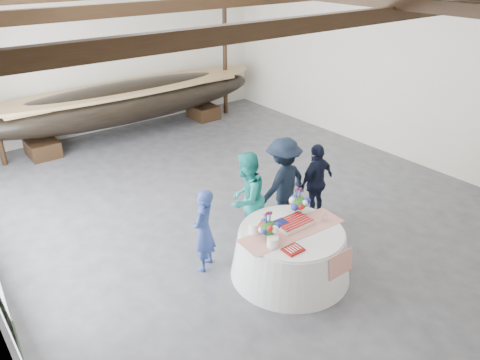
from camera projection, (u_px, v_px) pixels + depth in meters
floor at (232, 201)px, 10.30m from camera, size 10.00×12.00×0.01m
wall_back at (109, 54)px, 13.57m from camera, size 10.00×0.02×4.50m
wall_right at (388, 67)px, 12.01m from camera, size 0.02×12.00×4.50m
pavilion_structure at (204, 5)px, 9.13m from camera, size 9.80×11.76×4.50m
longboat_display at (128, 102)px, 13.50m from camera, size 8.54×1.71×1.60m
banquet_table at (291, 252)px, 7.81m from camera, size 2.01×2.01×0.86m
tabletop_items at (285, 220)px, 7.65m from camera, size 1.89×1.04×0.40m
guest_woman_blue at (204, 230)px, 7.83m from camera, size 0.66×0.60×1.50m
guest_woman_teal at (246, 199)px, 8.51m from camera, size 1.07×0.97×1.80m
guest_man_left at (283, 183)px, 9.01m from camera, size 1.27×0.83×1.85m
guest_man_right at (316, 182)px, 9.35m from camera, size 0.98×0.48×1.61m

